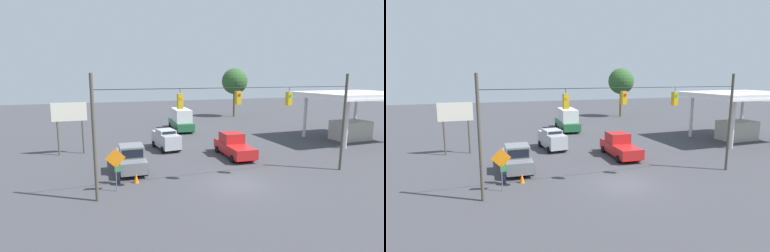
# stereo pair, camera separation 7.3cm
# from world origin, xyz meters

# --- Properties ---
(ground_plane) EXTENTS (140.00, 140.00, 0.00)m
(ground_plane) POSITION_xyz_m (0.00, 0.00, 0.00)
(ground_plane) COLOR #3D3D42
(overhead_signal_span) EXTENTS (18.52, 0.38, 7.50)m
(overhead_signal_span) POSITION_xyz_m (-0.00, -0.27, 4.53)
(overhead_signal_span) COLOR #4C473D
(overhead_signal_span) RESTS_ON ground_plane
(box_truck_green_oncoming_deep) EXTENTS (2.94, 7.45, 2.93)m
(box_truck_green_oncoming_deep) POSITION_xyz_m (-2.46, -21.32, 1.44)
(box_truck_green_oncoming_deep) COLOR #236038
(box_truck_green_oncoming_deep) RESTS_ON ground_plane
(pickup_truck_red_crossing_near) EXTENTS (2.45, 5.61, 2.12)m
(pickup_truck_red_crossing_near) POSITION_xyz_m (-3.08, -6.73, 0.98)
(pickup_truck_red_crossing_near) COLOR red
(pickup_truck_red_crossing_near) RESTS_ON ground_plane
(sedan_silver_withflow_mid) EXTENTS (2.27, 4.43, 2.01)m
(sedan_silver_withflow_mid) POSITION_xyz_m (2.15, -11.39, 1.05)
(sedan_silver_withflow_mid) COLOR #A8AAB2
(sedan_silver_withflow_mid) RESTS_ON ground_plane
(pickup_truck_grey_parked_shoulder) EXTENTS (2.29, 5.40, 2.12)m
(pickup_truck_grey_parked_shoulder) POSITION_xyz_m (6.44, -5.61, 0.98)
(pickup_truck_grey_parked_shoulder) COLOR slate
(pickup_truck_grey_parked_shoulder) RESTS_ON ground_plane
(traffic_cone_nearest) EXTENTS (0.35, 0.35, 0.72)m
(traffic_cone_nearest) POSITION_xyz_m (6.52, -2.56, 0.36)
(traffic_cone_nearest) COLOR orange
(traffic_cone_nearest) RESTS_ON ground_plane
(traffic_cone_second) EXTENTS (0.35, 0.35, 0.72)m
(traffic_cone_second) POSITION_xyz_m (6.39, -6.07, 0.36)
(traffic_cone_second) COLOR orange
(traffic_cone_second) RESTS_ON ground_plane
(traffic_cone_third) EXTENTS (0.35, 0.35, 0.72)m
(traffic_cone_third) POSITION_xyz_m (6.33, -9.31, 0.36)
(traffic_cone_third) COLOR orange
(traffic_cone_third) RESTS_ON ground_plane
(gas_station) EXTENTS (11.38, 8.94, 5.51)m
(gas_station) POSITION_xyz_m (-19.25, -8.86, 4.02)
(gas_station) COLOR silver
(gas_station) RESTS_ON ground_plane
(roadside_billboard) EXTENTS (3.10, 0.16, 4.90)m
(roadside_billboard) POSITION_xyz_m (11.11, -12.33, 3.54)
(roadside_billboard) COLOR #4C473D
(roadside_billboard) RESTS_ON ground_plane
(work_zone_sign) EXTENTS (1.27, 0.06, 2.84)m
(work_zone_sign) POSITION_xyz_m (7.94, -1.44, 1.99)
(work_zone_sign) COLOR slate
(work_zone_sign) RESTS_ON ground_plane
(pedestrian) EXTENTS (0.40, 0.28, 1.86)m
(pedestrian) POSITION_xyz_m (7.73, -2.80, 0.95)
(pedestrian) COLOR #2D334C
(pedestrian) RESTS_ON ground_plane
(tree_horizon_left) EXTENTS (4.63, 4.63, 8.73)m
(tree_horizon_left) POSITION_xyz_m (-15.75, -31.55, 6.38)
(tree_horizon_left) COLOR brown
(tree_horizon_left) RESTS_ON ground_plane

